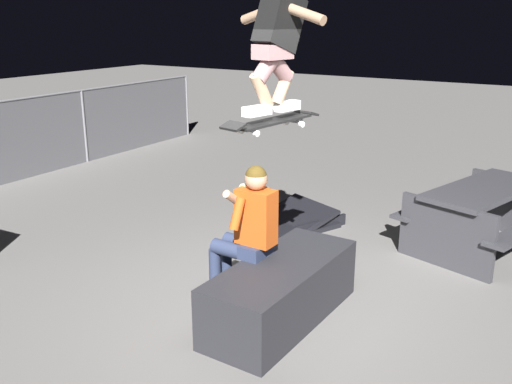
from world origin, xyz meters
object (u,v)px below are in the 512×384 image
(skateboard, at_px, (272,122))
(picnic_table_back, at_px, (483,208))
(skater_airborne, at_px, (278,37))
(kicker_ramp, at_px, (292,221))
(ledge_box_main, at_px, (281,291))
(person_sitting_on_ledge, at_px, (246,229))

(skateboard, relative_size, picnic_table_back, 0.52)
(skater_airborne, bearing_deg, kicker_ramp, 24.22)
(ledge_box_main, height_order, person_sitting_on_ledge, person_sitting_on_ledge)
(picnic_table_back, bearing_deg, person_sitting_on_ledge, 149.21)
(skateboard, relative_size, skater_airborne, 0.93)
(kicker_ramp, bearing_deg, person_sitting_on_ledge, -162.48)
(kicker_ramp, height_order, picnic_table_back, picnic_table_back)
(ledge_box_main, height_order, picnic_table_back, picnic_table_back)
(person_sitting_on_ledge, xyz_separation_m, kicker_ramp, (2.16, 0.68, -0.72))
(person_sitting_on_ledge, height_order, skateboard, skateboard)
(ledge_box_main, bearing_deg, picnic_table_back, -23.83)
(skateboard, distance_m, skater_airborne, 0.69)
(skateboard, distance_m, picnic_table_back, 3.11)
(skateboard, bearing_deg, person_sitting_on_ledge, 113.72)
(skater_airborne, relative_size, picnic_table_back, 0.56)
(skater_airborne, bearing_deg, ledge_box_main, -136.01)
(kicker_ramp, bearing_deg, ledge_box_main, -153.86)
(skater_airborne, distance_m, picnic_table_back, 3.40)
(kicker_ramp, bearing_deg, skateboard, -156.65)
(person_sitting_on_ledge, relative_size, kicker_ramp, 1.15)
(skateboard, xyz_separation_m, kicker_ramp, (2.06, 0.89, -1.70))
(skateboard, xyz_separation_m, skater_airborne, (0.06, -0.01, 0.69))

